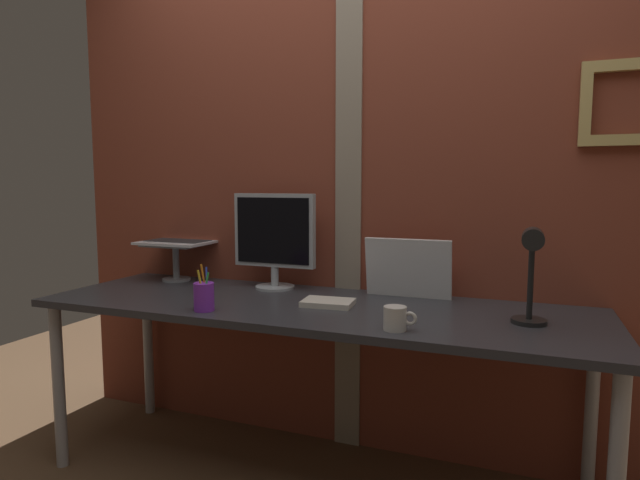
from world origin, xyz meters
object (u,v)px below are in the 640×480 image
monitor (274,235)px  laptop (183,232)px  coffee_mug (396,318)px  desk_lamp (532,266)px  whiteboard_panel (408,268)px  pen_cup (204,296)px

monitor → laptop: 0.55m
coffee_mug → desk_lamp: bearing=25.5°
whiteboard_panel → pen_cup: 0.85m
laptop → coffee_mug: bearing=-24.0°
whiteboard_panel → desk_lamp: (0.48, -0.31, 0.08)m
laptop → coffee_mug: 1.36m
monitor → whiteboard_panel: (0.62, 0.02, -0.12)m
whiteboard_panel → pen_cup: (-0.68, -0.51, -0.07)m
monitor → pen_cup: bearing=-97.5°
pen_cup → coffee_mug: pen_cup is taller
whiteboard_panel → coffee_mug: (0.07, -0.51, -0.09)m
whiteboard_panel → pen_cup: size_ratio=2.04×
laptop → desk_lamp: bearing=-12.0°
monitor → desk_lamp: 1.13m
monitor → coffee_mug: 0.86m
whiteboard_panel → desk_lamp: 0.58m
monitor → desk_lamp: size_ratio=1.29×
monitor → pen_cup: monitor is taller
laptop → whiteboard_panel: size_ratio=0.94×
monitor → pen_cup: 0.52m
monitor → coffee_mug: (0.68, -0.48, -0.21)m
desk_lamp → monitor: bearing=165.4°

